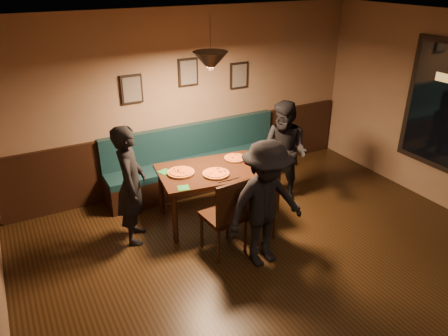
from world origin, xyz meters
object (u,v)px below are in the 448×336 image
diner_right (284,152)px  soda_glass (260,163)px  booth_bench (198,159)px  diner_front (266,205)px  chair_near_right (255,205)px  diner_left (131,185)px  chair_near_left (223,214)px  dining_table (212,194)px  tabasco_bottle (245,160)px

diner_right → soda_glass: (-0.61, -0.28, 0.07)m
booth_bench → soda_glass: booth_bench is taller
booth_bench → diner_front: diner_front is taller
chair_near_right → diner_left: bearing=143.7°
booth_bench → diner_left: 1.68m
chair_near_right → soda_glass: bearing=42.1°
booth_bench → soda_glass: bearing=-73.2°
booth_bench → chair_near_left: 1.78m
dining_table → soda_glass: 0.81m
dining_table → chair_near_right: bearing=-60.4°
diner_right → chair_near_right: bearing=-75.8°
diner_front → soda_glass: size_ratio=11.26×
diner_right → diner_front: 1.63m
diner_front → chair_near_right: bearing=68.3°
chair_near_left → dining_table: bearing=68.1°
booth_bench → diner_front: bearing=-93.6°
chair_near_left → diner_front: diner_front is taller
chair_near_right → diner_front: size_ratio=0.62×
booth_bench → chair_near_left: chair_near_left is taller
dining_table → diner_right: bearing=8.0°
soda_glass → tabasco_bottle: size_ratio=1.31×
booth_bench → dining_table: 1.01m
chair_near_right → diner_left: size_ratio=0.62×
booth_bench → diner_right: diner_right is taller
diner_right → diner_left: bearing=-113.0°
chair_near_left → diner_left: (-0.91, 0.79, 0.27)m
chair_near_right → diner_front: diner_front is taller
soda_glass → dining_table: bearing=155.9°
booth_bench → soda_glass: size_ratio=21.15×
diner_right → diner_front: bearing=-65.5°
chair_near_right → soda_glass: (0.34, 0.42, 0.35)m
diner_right → soda_glass: diner_right is taller
dining_table → diner_front: 1.25m
dining_table → diner_front: (0.10, -1.18, 0.41)m
chair_near_left → tabasco_bottle: 1.04m
booth_bench → diner_left: (-1.37, -0.93, 0.30)m
dining_table → chair_near_left: chair_near_left is taller
chair_near_right → tabasco_bottle: size_ratio=9.24×
dining_table → chair_near_right: size_ratio=1.46×
diner_front → chair_near_left: bearing=124.5°
diner_front → diner_right: bearing=44.3°
diner_right → tabasco_bottle: bearing=-107.8°
diner_front → dining_table: bearing=92.7°
tabasco_bottle → dining_table: bearing=174.2°
diner_left → diner_front: 1.74m
dining_table → chair_near_right: chair_near_right is taller
diner_right → diner_front: diner_front is taller
dining_table → diner_front: diner_front is taller
diner_front → tabasco_bottle: (0.39, 1.13, 0.03)m
diner_left → booth_bench: bearing=-34.6°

